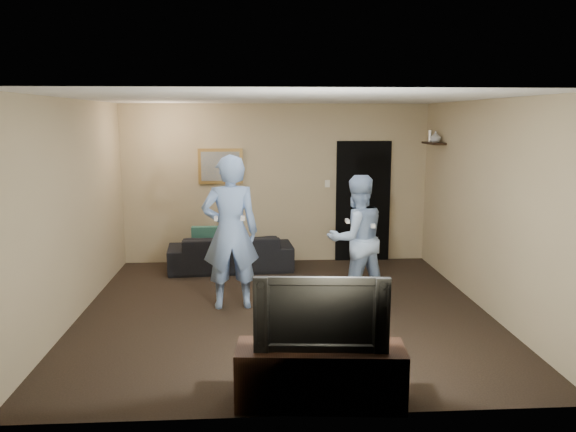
{
  "coord_description": "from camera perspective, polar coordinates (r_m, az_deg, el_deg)",
  "views": [
    {
      "loc": [
        -0.37,
        -6.67,
        2.38
      ],
      "look_at": [
        0.06,
        0.3,
        1.15
      ],
      "focal_mm": 35.0,
      "sensor_mm": 36.0,
      "label": 1
    }
  ],
  "objects": [
    {
      "name": "painting_canvas",
      "position": [
        9.17,
        -6.88,
        5.04
      ],
      "size": [
        0.62,
        0.01,
        0.47
      ],
      "primitive_type": "cube",
      "color": "slate",
      "rests_on": "painting_frame"
    },
    {
      "name": "wall_left",
      "position": [
        7.09,
        -20.99,
        0.55
      ],
      "size": [
        0.04,
        5.0,
        2.6
      ],
      "primitive_type": "cube",
      "color": "tan",
      "rests_on": "ground"
    },
    {
      "name": "tv_console",
      "position": [
        4.9,
        3.29,
        -15.82
      ],
      "size": [
        1.44,
        0.57,
        0.5
      ],
      "primitive_type": "cube",
      "rotation": [
        0.0,
        0.0,
        -0.09
      ],
      "color": "black",
      "rests_on": "ground"
    },
    {
      "name": "ground",
      "position": [
        7.1,
        -0.36,
        -9.61
      ],
      "size": [
        5.0,
        5.0,
        0.0
      ],
      "primitive_type": "plane",
      "color": "black",
      "rests_on": "ground"
    },
    {
      "name": "wall_shelf",
      "position": [
        8.92,
        14.59,
        7.16
      ],
      "size": [
        0.2,
        0.6,
        0.03
      ],
      "primitive_type": "cube",
      "color": "black",
      "rests_on": "wall_right"
    },
    {
      "name": "shelf_figurine",
      "position": [
        9.1,
        14.24,
        7.89
      ],
      "size": [
        0.06,
        0.06,
        0.18
      ],
      "primitive_type": "cylinder",
      "color": "silver",
      "rests_on": "wall_shelf"
    },
    {
      "name": "doorway",
      "position": [
        9.43,
        7.62,
        1.48
      ],
      "size": [
        0.9,
        0.06,
        2.0
      ],
      "primitive_type": "cube",
      "color": "black",
      "rests_on": "ground"
    },
    {
      "name": "painting_frame",
      "position": [
        9.2,
        -6.87,
        5.05
      ],
      "size": [
        0.72,
        0.05,
        0.57
      ],
      "primitive_type": "cube",
      "color": "olive",
      "rests_on": "wall_back"
    },
    {
      "name": "wall_back",
      "position": [
        9.25,
        -1.24,
        3.28
      ],
      "size": [
        5.0,
        0.04,
        2.6
      ],
      "primitive_type": "cube",
      "color": "tan",
      "rests_on": "ground"
    },
    {
      "name": "throw_pillow",
      "position": [
        8.89,
        -8.34,
        -2.46
      ],
      "size": [
        0.44,
        0.15,
        0.44
      ],
      "primitive_type": "cube",
      "rotation": [
        0.0,
        0.0,
        0.02
      ],
      "color": "#1A4E45",
      "rests_on": "sofa"
    },
    {
      "name": "ceiling",
      "position": [
        6.69,
        -0.39,
        11.86
      ],
      "size": [
        5.0,
        5.0,
        0.04
      ],
      "primitive_type": "cube",
      "color": "silver",
      "rests_on": "wall_back"
    },
    {
      "name": "wall_front",
      "position": [
        4.33,
        1.48,
        -4.49
      ],
      "size": [
        5.0,
        0.04,
        2.6
      ],
      "primitive_type": "cube",
      "color": "tan",
      "rests_on": "ground"
    },
    {
      "name": "wii_player_right",
      "position": [
        7.33,
        6.96,
        -2.3
      ],
      "size": [
        0.96,
        0.84,
        1.66
      ],
      "color": "#9AB7E1",
      "rests_on": "ground"
    },
    {
      "name": "sofa",
      "position": [
        8.91,
        -5.84,
        -3.68
      ],
      "size": [
        1.99,
        0.91,
        0.57
      ],
      "primitive_type": "imported",
      "rotation": [
        0.0,
        0.0,
        3.22
      ],
      "color": "black",
      "rests_on": "ground"
    },
    {
      "name": "shelf_vase",
      "position": [
        8.85,
        14.75,
        7.78
      ],
      "size": [
        0.19,
        0.19,
        0.17
      ],
      "primitive_type": "imported",
      "rotation": [
        0.0,
        0.0,
        -0.22
      ],
      "color": "#B8B8BD",
      "rests_on": "wall_shelf"
    },
    {
      "name": "television",
      "position": [
        4.68,
        3.36,
        -9.57
      ],
      "size": [
        1.1,
        0.24,
        0.63
      ],
      "primitive_type": "imported",
      "rotation": [
        0.0,
        0.0,
        -0.09
      ],
      "color": "black",
      "rests_on": "tv_console"
    },
    {
      "name": "light_switch",
      "position": [
        9.29,
        4.02,
        3.29
      ],
      "size": [
        0.08,
        0.02,
        0.12
      ],
      "primitive_type": "cube",
      "color": "silver",
      "rests_on": "wall_back"
    },
    {
      "name": "wii_player_left",
      "position": [
        7.03,
        -5.86,
        -1.66
      ],
      "size": [
        0.75,
        0.55,
        1.94
      ],
      "color": "#7D9ED8",
      "rests_on": "ground"
    },
    {
      "name": "wall_right",
      "position": [
        7.35,
        19.49,
        0.95
      ],
      "size": [
        0.04,
        5.0,
        2.6
      ],
      "primitive_type": "cube",
      "color": "tan",
      "rests_on": "ground"
    }
  ]
}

